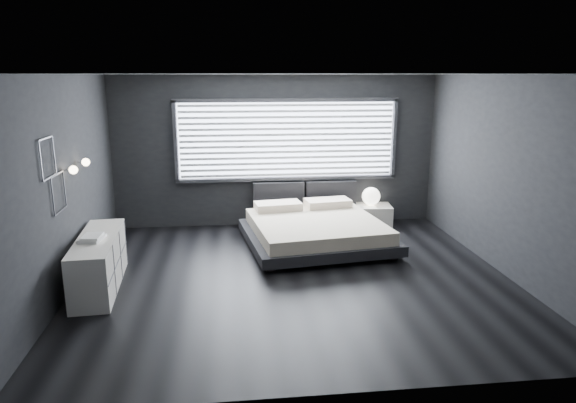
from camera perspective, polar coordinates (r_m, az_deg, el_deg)
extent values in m
plane|color=black|center=(7.34, 0.77, -8.43)|extent=(6.00, 6.00, 0.00)
plane|color=white|center=(6.79, 0.85, 13.98)|extent=(6.00, 6.00, 0.00)
cube|color=black|center=(9.62, -1.30, 5.61)|extent=(6.00, 0.04, 2.80)
cube|color=black|center=(4.31, 5.50, -5.02)|extent=(6.00, 0.04, 2.80)
cube|color=black|center=(7.20, -23.62, 1.58)|extent=(0.04, 5.50, 2.80)
cube|color=black|center=(7.89, 22.98, 2.65)|extent=(0.04, 5.50, 2.80)
cube|color=white|center=(9.60, -0.10, 6.85)|extent=(4.00, 0.02, 1.38)
cube|color=#47474C|center=(9.56, -12.40, 6.50)|extent=(0.06, 0.08, 1.48)
cube|color=#47474C|center=(10.00, 11.70, 6.85)|extent=(0.06, 0.08, 1.48)
cube|color=#47474C|center=(9.50, -0.08, 11.20)|extent=(4.14, 0.08, 0.06)
cube|color=#47474C|center=(9.69, -0.08, 2.54)|extent=(4.14, 0.08, 0.06)
cube|color=silver|center=(9.54, -0.06, 6.81)|extent=(3.94, 0.03, 1.32)
cube|color=black|center=(9.68, -1.05, 0.65)|extent=(0.96, 0.16, 0.52)
cube|color=black|center=(9.82, 4.77, 0.80)|extent=(0.96, 0.16, 0.52)
cylinder|color=silver|center=(7.19, -23.28, 3.24)|extent=(0.10, 0.02, 0.02)
sphere|color=#FFE5B7|center=(7.17, -22.75, 3.26)|extent=(0.11, 0.11, 0.11)
cylinder|color=silver|center=(7.76, -22.06, 4.06)|extent=(0.10, 0.02, 0.02)
sphere|color=#FFE5B7|center=(7.74, -21.56, 4.09)|extent=(0.11, 0.11, 0.11)
cube|color=#47474C|center=(6.57, -25.35, 6.36)|extent=(0.01, 0.46, 0.02)
cube|color=#47474C|center=(6.64, -24.94, 2.43)|extent=(0.01, 0.46, 0.02)
cube|color=#47474C|center=(6.81, -24.55, 4.71)|extent=(0.01, 0.02, 0.46)
cube|color=#47474C|center=(6.38, -25.78, 4.04)|extent=(0.01, 0.02, 0.46)
cube|color=#47474C|center=(6.87, -24.30, 2.77)|extent=(0.01, 0.46, 0.02)
cube|color=#47474C|center=(6.96, -23.92, -0.94)|extent=(0.01, 0.46, 0.02)
cube|color=#47474C|center=(7.13, -23.57, 1.31)|extent=(0.01, 0.02, 0.46)
cube|color=#47474C|center=(6.70, -24.68, 0.46)|extent=(0.01, 0.02, 0.46)
cube|color=black|center=(7.59, -2.02, -7.34)|extent=(0.14, 0.14, 0.08)
cube|color=black|center=(8.20, 11.57, -5.97)|extent=(0.14, 0.14, 0.08)
cube|color=black|center=(9.22, -4.34, -3.48)|extent=(0.14, 0.14, 0.08)
cube|color=black|center=(9.73, 7.13, -2.61)|extent=(0.14, 0.14, 0.08)
cube|color=black|center=(8.59, 3.15, -3.91)|extent=(2.54, 2.45, 0.17)
cube|color=beige|center=(8.53, 3.16, -2.72)|extent=(2.28, 2.28, 0.21)
cube|color=beige|center=(9.12, -1.12, -0.50)|extent=(0.86, 0.54, 0.13)
cube|color=beige|center=(9.37, 4.43, -0.15)|extent=(0.86, 0.54, 0.13)
cube|color=silver|center=(9.91, 9.44, -1.48)|extent=(0.71, 0.61, 0.38)
sphere|color=white|center=(9.83, 9.22, 0.58)|extent=(0.34, 0.34, 0.34)
cube|color=silver|center=(7.36, -20.25, -6.34)|extent=(0.60, 1.79, 0.70)
cube|color=#47474C|center=(7.32, -18.32, -6.29)|extent=(0.12, 1.74, 0.68)
cube|color=silver|center=(7.14, -20.96, -3.86)|extent=(0.31, 0.38, 0.04)
cube|color=silver|center=(7.11, -20.94, -3.64)|extent=(0.24, 0.32, 0.03)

